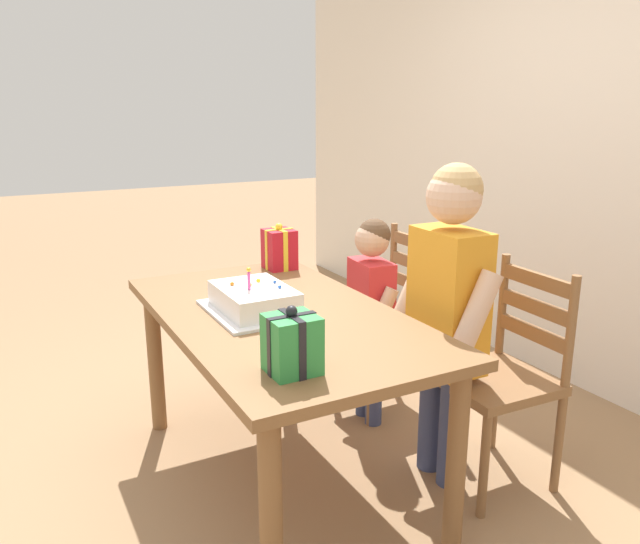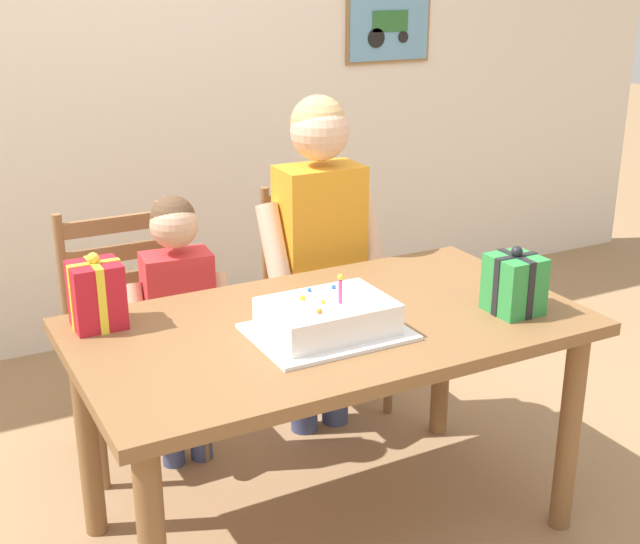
{
  "view_description": "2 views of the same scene",
  "coord_description": "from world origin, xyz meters",
  "px_view_note": "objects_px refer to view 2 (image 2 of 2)",
  "views": [
    {
      "loc": [
        2.14,
        -0.96,
        1.54
      ],
      "look_at": [
        0.04,
        0.16,
        0.9
      ],
      "focal_mm": 35.07,
      "sensor_mm": 36.0,
      "label": 1
    },
    {
      "loc": [
        -1.13,
        -2.06,
        1.74
      ],
      "look_at": [
        -0.0,
        0.06,
        0.88
      ],
      "focal_mm": 47.37,
      "sensor_mm": 36.0,
      "label": 2
    }
  ],
  "objects_px": {
    "child_younger": "(179,308)",
    "chair_left": "(129,334)",
    "birthday_cake": "(328,319)",
    "chair_right": "(323,297)",
    "child_older": "(320,235)",
    "gift_box_red_large": "(514,284)",
    "gift_box_beside_cake": "(96,295)",
    "dining_table": "(330,350)"
  },
  "relations": [
    {
      "from": "dining_table",
      "to": "gift_box_red_large",
      "type": "distance_m",
      "value": 0.6
    },
    {
      "from": "dining_table",
      "to": "gift_box_red_large",
      "type": "relative_size",
      "value": 7.08
    },
    {
      "from": "birthday_cake",
      "to": "chair_right",
      "type": "height_order",
      "value": "birthday_cake"
    },
    {
      "from": "child_older",
      "to": "child_younger",
      "type": "bearing_deg",
      "value": 179.93
    },
    {
      "from": "birthday_cake",
      "to": "chair_left",
      "type": "relative_size",
      "value": 0.48
    },
    {
      "from": "gift_box_red_large",
      "to": "gift_box_beside_cake",
      "type": "distance_m",
      "value": 1.26
    },
    {
      "from": "dining_table",
      "to": "chair_left",
      "type": "height_order",
      "value": "chair_left"
    },
    {
      "from": "dining_table",
      "to": "child_older",
      "type": "distance_m",
      "value": 0.69
    },
    {
      "from": "chair_left",
      "to": "child_younger",
      "type": "xyz_separation_m",
      "value": [
        0.13,
        -0.2,
        0.15
      ]
    },
    {
      "from": "gift_box_beside_cake",
      "to": "chair_left",
      "type": "distance_m",
      "value": 0.68
    },
    {
      "from": "dining_table",
      "to": "child_younger",
      "type": "height_order",
      "value": "child_younger"
    },
    {
      "from": "birthday_cake",
      "to": "gift_box_red_large",
      "type": "relative_size",
      "value": 2.03
    },
    {
      "from": "birthday_cake",
      "to": "chair_right",
      "type": "distance_m",
      "value": 1.06
    },
    {
      "from": "gift_box_red_large",
      "to": "chair_right",
      "type": "xyz_separation_m",
      "value": [
        -0.13,
        1.01,
        -0.37
      ]
    },
    {
      "from": "birthday_cake",
      "to": "chair_left",
      "type": "distance_m",
      "value": 1.02
    },
    {
      "from": "dining_table",
      "to": "child_younger",
      "type": "bearing_deg",
      "value": 114.44
    },
    {
      "from": "chair_left",
      "to": "child_younger",
      "type": "relative_size",
      "value": 0.9
    },
    {
      "from": "birthday_cake",
      "to": "child_older",
      "type": "distance_m",
      "value": 0.77
    },
    {
      "from": "chair_left",
      "to": "child_older",
      "type": "xyz_separation_m",
      "value": [
        0.69,
        -0.21,
        0.34
      ]
    },
    {
      "from": "birthday_cake",
      "to": "gift_box_beside_cake",
      "type": "relative_size",
      "value": 1.89
    },
    {
      "from": "birthday_cake",
      "to": "gift_box_red_large",
      "type": "distance_m",
      "value": 0.6
    },
    {
      "from": "dining_table",
      "to": "chair_right",
      "type": "height_order",
      "value": "chair_right"
    },
    {
      "from": "dining_table",
      "to": "child_older",
      "type": "xyz_separation_m",
      "value": [
        0.29,
        0.61,
        0.16
      ]
    },
    {
      "from": "chair_left",
      "to": "child_older",
      "type": "height_order",
      "value": "child_older"
    },
    {
      "from": "chair_right",
      "to": "child_younger",
      "type": "distance_m",
      "value": 0.73
    },
    {
      "from": "dining_table",
      "to": "birthday_cake",
      "type": "distance_m",
      "value": 0.18
    },
    {
      "from": "child_younger",
      "to": "chair_left",
      "type": "bearing_deg",
      "value": 122.72
    },
    {
      "from": "chair_right",
      "to": "child_older",
      "type": "distance_m",
      "value": 0.42
    },
    {
      "from": "dining_table",
      "to": "birthday_cake",
      "type": "height_order",
      "value": "birthday_cake"
    },
    {
      "from": "dining_table",
      "to": "chair_left",
      "type": "xyz_separation_m",
      "value": [
        -0.41,
        0.81,
        -0.18
      ]
    },
    {
      "from": "chair_right",
      "to": "child_younger",
      "type": "bearing_deg",
      "value": -163.38
    },
    {
      "from": "chair_right",
      "to": "child_younger",
      "type": "relative_size",
      "value": 0.9
    },
    {
      "from": "gift_box_red_large",
      "to": "chair_left",
      "type": "distance_m",
      "value": 1.43
    },
    {
      "from": "child_older",
      "to": "gift_box_red_large",
      "type": "bearing_deg",
      "value": -72.9
    },
    {
      "from": "gift_box_red_large",
      "to": "gift_box_beside_cake",
      "type": "bearing_deg",
      "value": 157.17
    },
    {
      "from": "birthday_cake",
      "to": "chair_right",
      "type": "xyz_separation_m",
      "value": [
        0.46,
        0.89,
        -0.33
      ]
    },
    {
      "from": "dining_table",
      "to": "birthday_cake",
      "type": "bearing_deg",
      "value": -123.12
    },
    {
      "from": "gift_box_beside_cake",
      "to": "child_older",
      "type": "xyz_separation_m",
      "value": [
        0.91,
        0.32,
        -0.04
      ]
    },
    {
      "from": "chair_left",
      "to": "chair_right",
      "type": "bearing_deg",
      "value": -0.0
    },
    {
      "from": "gift_box_beside_cake",
      "to": "chair_left",
      "type": "xyz_separation_m",
      "value": [
        0.22,
        0.52,
        -0.38
      ]
    },
    {
      "from": "birthday_cake",
      "to": "child_older",
      "type": "xyz_separation_m",
      "value": [
        0.34,
        0.69,
        0.01
      ]
    },
    {
      "from": "gift_box_red_large",
      "to": "birthday_cake",
      "type": "bearing_deg",
      "value": 168.68
    }
  ]
}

